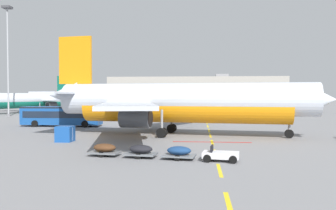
{
  "coord_description": "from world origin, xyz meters",
  "views": [
    {
      "loc": [
        16.69,
        -13.12,
        4.85
      ],
      "look_at": [
        12.86,
        28.97,
        3.56
      ],
      "focal_mm": 36.76,
      "sensor_mm": 36.0,
      "label": 1
    }
  ],
  "objects": [
    {
      "name": "apron_paint_markings",
      "position": [
        18.0,
        36.71,
        0.0
      ],
      "size": [
        8.0,
        93.39,
        0.01
      ],
      "color": "yellow",
      "rests_on": "ground"
    },
    {
      "name": "airliner_foreground",
      "position": [
        14.26,
        27.58,
        3.95
      ],
      "size": [
        34.8,
        34.3,
        12.2
      ],
      "color": "silver",
      "rests_on": "ground"
    },
    {
      "name": "apron_shuttle_bus",
      "position": [
        -4.15,
        37.35,
        1.75
      ],
      "size": [
        12.02,
        3.03,
        3.0
      ],
      "color": "#194C99",
      "rests_on": "ground"
    },
    {
      "name": "airliner_mid_left",
      "position": [
        -28.39,
        75.17,
        3.33
      ],
      "size": [
        26.91,
        28.25,
        10.27
      ],
      "color": "silver",
      "rests_on": "ground"
    },
    {
      "name": "terminal_satellite",
      "position": [
        15.22,
        154.13,
        6.53
      ],
      "size": [
        82.34,
        22.51,
        14.63
      ],
      "color": "#9E998E",
      "rests_on": "ground"
    },
    {
      "name": "catering_truck",
      "position": [
        22.21,
        48.12,
        1.65
      ],
      "size": [
        7.35,
        5.19,
        3.14
      ],
      "color": "black",
      "rests_on": "ground"
    },
    {
      "name": "apron_light_mast_near",
      "position": [
        -25.4,
        59.34,
        15.12
      ],
      "size": [
        1.8,
        1.8,
        24.23
      ],
      "color": "slate",
      "rests_on": "ground"
    },
    {
      "name": "baggage_train",
      "position": [
        13.74,
        12.62,
        0.53
      ],
      "size": [
        11.69,
        3.2,
        1.14
      ],
      "color": "silver",
      "rests_on": "ground"
    },
    {
      "name": "uld_cargo_container",
      "position": [
        2.95,
        20.97,
        0.8
      ],
      "size": [
        1.63,
        1.59,
        1.6
      ],
      "color": "#194C9E",
      "rests_on": "ground"
    }
  ]
}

